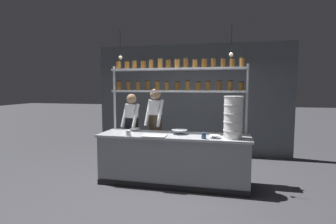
{
  "coord_description": "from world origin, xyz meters",
  "views": [
    {
      "loc": [
        0.95,
        -4.64,
        1.79
      ],
      "look_at": [
        -0.15,
        0.2,
        1.31
      ],
      "focal_mm": 28.0,
      "sensor_mm": 36.0,
      "label": 1
    }
  ],
  "objects_px": {
    "chef_left": "(132,126)",
    "prep_bowl_center_front": "(180,132)",
    "chef_center": "(155,124)",
    "serving_cup_front": "(204,136)",
    "serving_cup_by_board": "(128,133)",
    "spice_shelf_unit": "(177,81)",
    "container_stack": "(233,117)",
    "prep_bowl_center_back": "(215,137)",
    "prep_bowl_near_left": "(135,130)",
    "cutting_board": "(154,136)"
  },
  "relations": [
    {
      "from": "chef_left",
      "to": "prep_bowl_center_front",
      "type": "relative_size",
      "value": 5.51
    },
    {
      "from": "chef_left",
      "to": "chef_center",
      "type": "height_order",
      "value": "chef_center"
    },
    {
      "from": "serving_cup_front",
      "to": "serving_cup_by_board",
      "type": "xyz_separation_m",
      "value": [
        -1.33,
        -0.03,
        -0.01
      ]
    },
    {
      "from": "spice_shelf_unit",
      "to": "prep_bowl_center_front",
      "type": "distance_m",
      "value": 0.98
    },
    {
      "from": "container_stack",
      "to": "prep_bowl_center_back",
      "type": "distance_m",
      "value": 0.45
    },
    {
      "from": "chef_left",
      "to": "container_stack",
      "type": "xyz_separation_m",
      "value": [
        2.1,
        -0.74,
        0.34
      ]
    },
    {
      "from": "prep_bowl_center_front",
      "to": "serving_cup_by_board",
      "type": "distance_m",
      "value": 0.94
    },
    {
      "from": "prep_bowl_center_front",
      "to": "serving_cup_front",
      "type": "height_order",
      "value": "serving_cup_front"
    },
    {
      "from": "chef_left",
      "to": "prep_bowl_near_left",
      "type": "distance_m",
      "value": 0.48
    },
    {
      "from": "chef_left",
      "to": "prep_bowl_center_back",
      "type": "relative_size",
      "value": 8.51
    },
    {
      "from": "chef_center",
      "to": "prep_bowl_center_front",
      "type": "distance_m",
      "value": 0.81
    },
    {
      "from": "chef_left",
      "to": "prep_bowl_near_left",
      "type": "height_order",
      "value": "chef_left"
    },
    {
      "from": "chef_center",
      "to": "cutting_board",
      "type": "height_order",
      "value": "chef_center"
    },
    {
      "from": "spice_shelf_unit",
      "to": "prep_bowl_center_back",
      "type": "relative_size",
      "value": 13.7
    },
    {
      "from": "container_stack",
      "to": "serving_cup_by_board",
      "type": "relative_size",
      "value": 7.28
    },
    {
      "from": "container_stack",
      "to": "serving_cup_by_board",
      "type": "height_order",
      "value": "container_stack"
    },
    {
      "from": "chef_left",
      "to": "prep_bowl_center_front",
      "type": "xyz_separation_m",
      "value": [
        1.15,
        -0.55,
        0.02
      ]
    },
    {
      "from": "chef_left",
      "to": "container_stack",
      "type": "relative_size",
      "value": 2.29
    },
    {
      "from": "chef_center",
      "to": "container_stack",
      "type": "distance_m",
      "value": 1.74
    },
    {
      "from": "chef_left",
      "to": "serving_cup_by_board",
      "type": "xyz_separation_m",
      "value": [
        0.29,
        -0.93,
        0.03
      ]
    },
    {
      "from": "cutting_board",
      "to": "prep_bowl_center_back",
      "type": "relative_size",
      "value": 2.07
    },
    {
      "from": "prep_bowl_near_left",
      "to": "serving_cup_by_board",
      "type": "relative_size",
      "value": 2.05
    },
    {
      "from": "prep_bowl_near_left",
      "to": "prep_bowl_center_front",
      "type": "height_order",
      "value": "prep_bowl_center_front"
    },
    {
      "from": "prep_bowl_center_back",
      "to": "serving_cup_by_board",
      "type": "distance_m",
      "value": 1.51
    },
    {
      "from": "prep_bowl_near_left",
      "to": "serving_cup_front",
      "type": "distance_m",
      "value": 1.48
    },
    {
      "from": "chef_center",
      "to": "container_stack",
      "type": "height_order",
      "value": "chef_center"
    },
    {
      "from": "chef_left",
      "to": "serving_cup_by_board",
      "type": "height_order",
      "value": "chef_left"
    },
    {
      "from": "spice_shelf_unit",
      "to": "container_stack",
      "type": "height_order",
      "value": "spice_shelf_unit"
    },
    {
      "from": "prep_bowl_center_front",
      "to": "serving_cup_front",
      "type": "xyz_separation_m",
      "value": [
        0.48,
        -0.35,
        0.01
      ]
    },
    {
      "from": "chef_center",
      "to": "prep_bowl_center_back",
      "type": "bearing_deg",
      "value": -16.3
    },
    {
      "from": "cutting_board",
      "to": "prep_bowl_center_front",
      "type": "height_order",
      "value": "prep_bowl_center_front"
    },
    {
      "from": "chef_left",
      "to": "prep_bowl_center_front",
      "type": "distance_m",
      "value": 1.27
    },
    {
      "from": "spice_shelf_unit",
      "to": "prep_bowl_near_left",
      "type": "distance_m",
      "value": 1.26
    },
    {
      "from": "serving_cup_by_board",
      "to": "prep_bowl_center_back",
      "type": "bearing_deg",
      "value": 4.98
    },
    {
      "from": "serving_cup_front",
      "to": "prep_bowl_center_back",
      "type": "bearing_deg",
      "value": 29.41
    },
    {
      "from": "prep_bowl_near_left",
      "to": "prep_bowl_center_back",
      "type": "xyz_separation_m",
      "value": [
        1.57,
        -0.38,
        -0.0
      ]
    },
    {
      "from": "prep_bowl_center_back",
      "to": "container_stack",
      "type": "bearing_deg",
      "value": 12.08
    },
    {
      "from": "container_stack",
      "to": "prep_bowl_center_back",
      "type": "relative_size",
      "value": 3.71
    },
    {
      "from": "prep_bowl_center_front",
      "to": "serving_cup_by_board",
      "type": "xyz_separation_m",
      "value": [
        -0.86,
        -0.38,
        0.01
      ]
    },
    {
      "from": "prep_bowl_center_back",
      "to": "prep_bowl_center_front",
      "type": "bearing_deg",
      "value": 159.23
    },
    {
      "from": "chef_left",
      "to": "container_stack",
      "type": "height_order",
      "value": "chef_left"
    },
    {
      "from": "container_stack",
      "to": "prep_bowl_center_back",
      "type": "height_order",
      "value": "container_stack"
    },
    {
      "from": "chef_center",
      "to": "serving_cup_by_board",
      "type": "relative_size",
      "value": 17.8
    },
    {
      "from": "prep_bowl_center_back",
      "to": "prep_bowl_near_left",
      "type": "bearing_deg",
      "value": 166.41
    },
    {
      "from": "prep_bowl_near_left",
      "to": "container_stack",
      "type": "bearing_deg",
      "value": -9.55
    },
    {
      "from": "chef_center",
      "to": "chef_left",
      "type": "bearing_deg",
      "value": -167.76
    },
    {
      "from": "prep_bowl_near_left",
      "to": "prep_bowl_center_front",
      "type": "distance_m",
      "value": 0.93
    },
    {
      "from": "chef_left",
      "to": "chef_center",
      "type": "xyz_separation_m",
      "value": [
        0.54,
        -0.03,
        0.08
      ]
    },
    {
      "from": "prep_bowl_center_back",
      "to": "serving_cup_by_board",
      "type": "xyz_separation_m",
      "value": [
        -1.51,
        -0.13,
        0.02
      ]
    },
    {
      "from": "serving_cup_front",
      "to": "spice_shelf_unit",
      "type": "bearing_deg",
      "value": 133.65
    }
  ]
}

